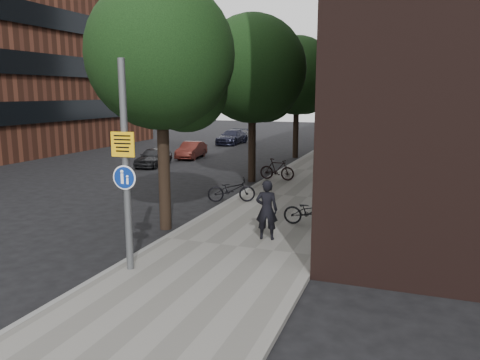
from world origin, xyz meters
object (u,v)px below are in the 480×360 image
at_px(signpost, 126,166).
at_px(parked_car_near, 153,157).
at_px(pedestrian, 267,210).
at_px(parked_bike_facade_near, 311,211).

bearing_deg(signpost, parked_car_near, 113.21).
relative_size(pedestrian, parked_bike_facade_near, 1.00).
distance_m(parked_bike_facade_near, parked_car_near, 14.70).
height_order(signpost, pedestrian, signpost).
relative_size(signpost, parked_car_near, 1.52).
bearing_deg(parked_car_near, pedestrian, -54.00).
xyz_separation_m(signpost, parked_car_near, (-7.93, 14.62, -2.02)).
height_order(signpost, parked_bike_facade_near, signpost).
bearing_deg(pedestrian, parked_car_near, -57.87).
bearing_deg(parked_bike_facade_near, parked_car_near, 48.68).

